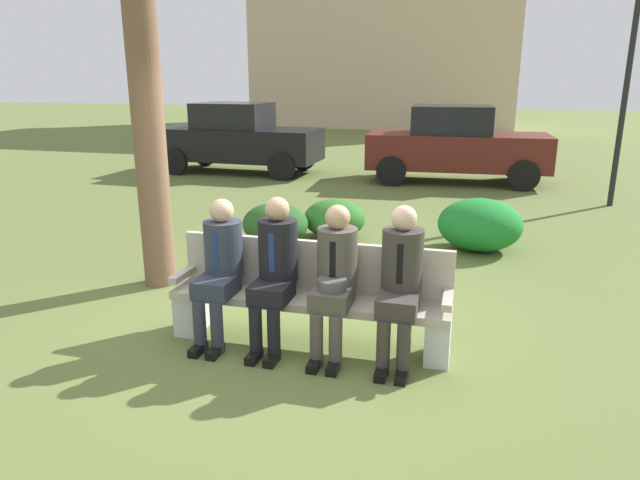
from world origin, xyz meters
The scene contains 13 objects.
ground_plane centered at (0.00, 0.00, 0.00)m, with size 80.00×80.00×0.00m, color #5D6C35.
park_bench centered at (0.27, -0.16, 0.44)m, with size 2.45×0.44×0.90m.
seated_man_leftmost centered at (-0.51, -0.29, 0.71)m, with size 0.34×0.72×1.27m.
seated_man_centerleft centered at (0.00, -0.29, 0.73)m, with size 0.34×0.72×1.31m.
seated_man_centerright centered at (0.53, -0.30, 0.71)m, with size 0.34×0.72×1.27m.
seated_man_rightmost centered at (1.07, -0.29, 0.73)m, with size 0.34×0.72×1.30m.
shrub_near_bench centered at (-0.33, 3.25, 0.28)m, with size 0.90×0.83×0.56m, color #2E6C26.
shrub_mid_lawn centered at (-1.05, 2.70, 0.29)m, with size 0.93×0.86×0.58m, color #245220.
shrub_far_lawn centered at (1.73, 3.15, 0.35)m, with size 1.13×1.04×0.71m, color #1D7E2C.
parked_car_near centered at (-3.99, 8.44, 0.84)m, with size 3.94×1.80×1.68m.
parked_car_far centered at (1.18, 8.42, 0.84)m, with size 3.97×1.86×1.68m.
street_lamp centered at (4.07, 6.67, 2.33)m, with size 0.24×0.24×3.84m.
building_backdrop centered at (-2.73, 23.98, 4.90)m, with size 12.38×6.65×9.75m.
Camera 1 is at (1.57, -4.69, 2.29)m, focal length 32.21 mm.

